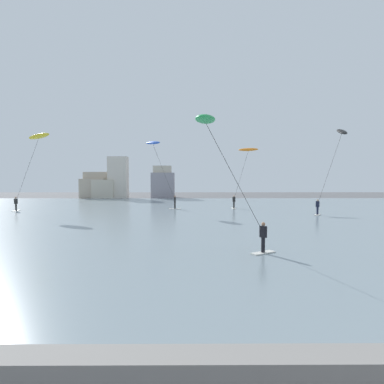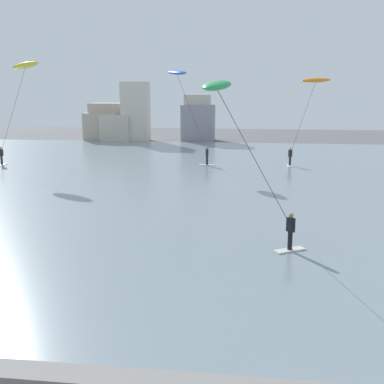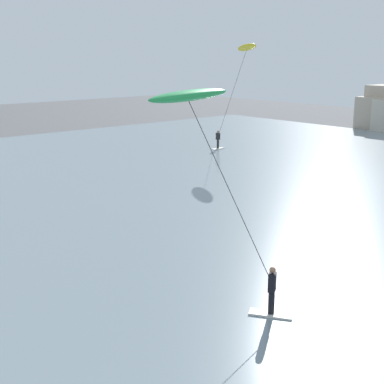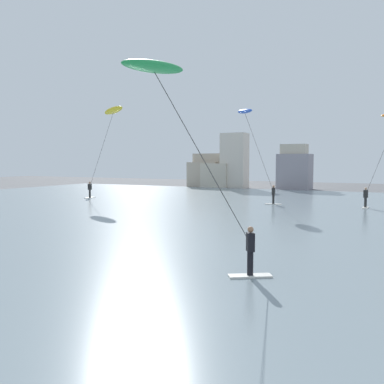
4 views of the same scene
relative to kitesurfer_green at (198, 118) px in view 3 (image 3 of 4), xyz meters
The scene contains 2 objects.
kitesurfer_green is the anchor object (origin of this frame).
kitesurfer_yellow 29.09m from the kitesurfer_green, 130.88° to the left, with size 4.39×2.66×9.19m.
Camera 3 is at (11.37, 3.33, 8.20)m, focal length 50.51 mm.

